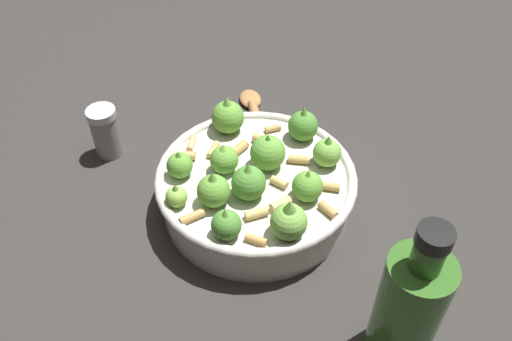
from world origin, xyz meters
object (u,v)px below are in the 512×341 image
cooking_pan (256,185)px  pepper_shaker (106,132)px  wooden_spoon (258,123)px  olive_oil_bottle (408,308)px

cooking_pan → pepper_shaker: size_ratio=3.27×
cooking_pan → wooden_spoon: size_ratio=1.32×
pepper_shaker → wooden_spoon: bearing=-149.6°
wooden_spoon → pepper_shaker: bearing=30.4°
cooking_pan → wooden_spoon: (0.04, -0.17, -0.04)m
wooden_spoon → olive_oil_bottle: bearing=126.1°
cooking_pan → olive_oil_bottle: (-0.20, 0.16, 0.04)m
cooking_pan → pepper_shaker: cooking_pan is taller
pepper_shaker → wooden_spoon: pepper_shaker is taller
cooking_pan → wooden_spoon: 0.18m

